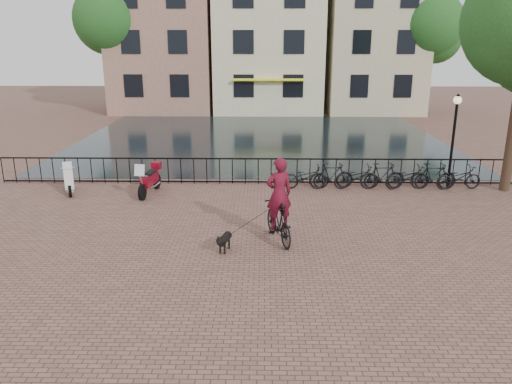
{
  "coord_description": "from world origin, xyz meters",
  "views": [
    {
      "loc": [
        0.23,
        -10.67,
        5.41
      ],
      "look_at": [
        0.0,
        3.0,
        1.2
      ],
      "focal_mm": 35.0,
      "sensor_mm": 36.0,
      "label": 1
    }
  ],
  "objects_px": {
    "dog": "(225,241)",
    "scooter": "(68,175)",
    "motorcycle": "(149,176)",
    "lamp_post": "(455,125)",
    "cyclist": "(279,205)"
  },
  "relations": [
    {
      "from": "lamp_post",
      "to": "dog",
      "type": "distance_m",
      "value": 10.26
    },
    {
      "from": "scooter",
      "to": "motorcycle",
      "type": "bearing_deg",
      "value": -24.28
    },
    {
      "from": "cyclist",
      "to": "scooter",
      "type": "relative_size",
      "value": 1.87
    },
    {
      "from": "lamp_post",
      "to": "dog",
      "type": "bearing_deg",
      "value": -142.88
    },
    {
      "from": "cyclist",
      "to": "motorcycle",
      "type": "xyz_separation_m",
      "value": [
        -4.55,
        4.34,
        -0.39
      ]
    },
    {
      "from": "cyclist",
      "to": "scooter",
      "type": "bearing_deg",
      "value": -48.21
    },
    {
      "from": "motorcycle",
      "to": "dog",
      "type": "bearing_deg",
      "value": -49.53
    },
    {
      "from": "lamp_post",
      "to": "cyclist",
      "type": "bearing_deg",
      "value": -140.79
    },
    {
      "from": "lamp_post",
      "to": "scooter",
      "type": "distance_m",
      "value": 14.22
    },
    {
      "from": "dog",
      "to": "motorcycle",
      "type": "distance_m",
      "value": 5.93
    },
    {
      "from": "lamp_post",
      "to": "dog",
      "type": "xyz_separation_m",
      "value": [
        -8.01,
        -6.06,
        -2.1
      ]
    },
    {
      "from": "lamp_post",
      "to": "cyclist",
      "type": "distance_m",
      "value": 8.57
    },
    {
      "from": "cyclist",
      "to": "dog",
      "type": "height_order",
      "value": "cyclist"
    },
    {
      "from": "cyclist",
      "to": "motorcycle",
      "type": "height_order",
      "value": "cyclist"
    },
    {
      "from": "dog",
      "to": "scooter",
      "type": "xyz_separation_m",
      "value": [
        -6.09,
        5.17,
        0.39
      ]
    }
  ]
}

